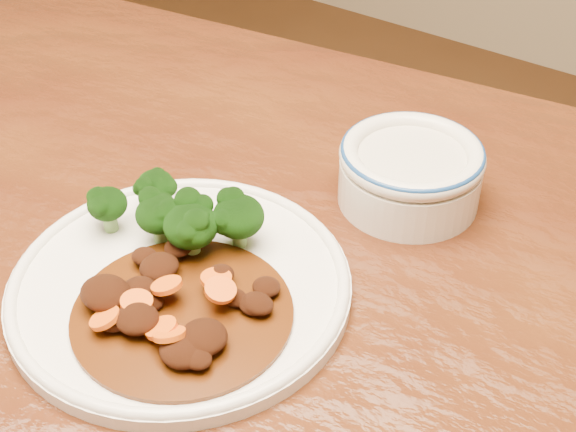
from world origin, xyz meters
The scene contains 5 objects.
dining_table centered at (0.00, 0.00, 0.67)m, with size 1.61×1.09×0.75m.
dinner_plate centered at (0.02, -0.01, 0.76)m, with size 0.29×0.29×0.02m.
broccoli_florets centered at (-0.01, 0.03, 0.79)m, with size 0.15×0.09×0.05m.
mince_stew centered at (0.05, -0.05, 0.77)m, with size 0.18×0.18×0.03m.
dip_bowl centered at (0.12, 0.21, 0.78)m, with size 0.14×0.14×0.06m.
Camera 1 is at (0.38, -0.36, 1.22)m, focal length 50.00 mm.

